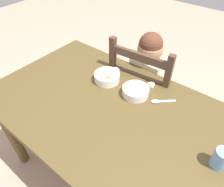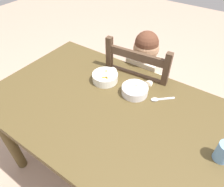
{
  "view_description": "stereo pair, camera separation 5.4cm",
  "coord_description": "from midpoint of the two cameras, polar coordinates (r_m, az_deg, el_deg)",
  "views": [
    {
      "loc": [
        0.48,
        -0.59,
        1.52
      ],
      "look_at": [
        -0.03,
        0.05,
        0.78
      ],
      "focal_mm": 32.74,
      "sensor_mm": 36.0,
      "label": 1
    },
    {
      "loc": [
        0.43,
        -0.62,
        1.52
      ],
      "look_at": [
        -0.03,
        0.05,
        0.78
      ],
      "focal_mm": 32.74,
      "sensor_mm": 36.0,
      "label": 2
    }
  ],
  "objects": [
    {
      "name": "drinking_cup",
      "position": [
        0.98,
        27.33,
        -14.39
      ],
      "size": [
        0.07,
        0.07,
        0.1
      ],
      "primitive_type": "cylinder",
      "color": "#70A3D9",
      "rests_on": "dining_table"
    },
    {
      "name": "child_figure",
      "position": [
        1.49,
        7.09,
        4.99
      ],
      "size": [
        0.32,
        0.31,
        0.95
      ],
      "color": "beige",
      "rests_on": "ground"
    },
    {
      "name": "dining_table",
      "position": [
        1.17,
        -1.58,
        -7.42
      ],
      "size": [
        1.4,
        0.84,
        0.73
      ],
      "color": "#4F4021",
      "rests_on": "ground"
    },
    {
      "name": "spoon",
      "position": [
        1.16,
        11.51,
        -1.59
      ],
      "size": [
        0.12,
        0.11,
        0.01
      ],
      "color": "silver",
      "rests_on": "dining_table"
    },
    {
      "name": "ground_plane",
      "position": [
        1.7,
        -1.16,
        -21.19
      ],
      "size": [
        8.0,
        8.0,
        0.0
      ],
      "primitive_type": "plane",
      "color": "tan"
    },
    {
      "name": "bowl_of_peas",
      "position": [
        1.17,
        5.07,
        0.93
      ],
      "size": [
        0.15,
        0.15,
        0.05
      ],
      "color": "white",
      "rests_on": "dining_table"
    },
    {
      "name": "dining_chair",
      "position": [
        1.6,
        6.8,
        -0.02
      ],
      "size": [
        0.46,
        0.46,
        0.94
      ],
      "color": "#493424",
      "rests_on": "ground"
    },
    {
      "name": "bowl_of_carrots",
      "position": [
        1.26,
        -3.19,
        4.57
      ],
      "size": [
        0.16,
        0.16,
        0.05
      ],
      "color": "white",
      "rests_on": "dining_table"
    }
  ]
}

